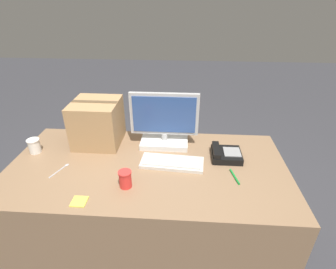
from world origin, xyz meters
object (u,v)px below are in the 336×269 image
object	(u,v)px
paper_cup_right	(125,179)
spoon	(62,169)
monitor	(164,125)
cardboard_box	(97,122)
pen_marker	(235,177)
sticky_note_pad	(79,201)
paper_cup_left	(34,146)
keyboard	(172,162)
desk_phone	(225,154)

from	to	relation	value
paper_cup_right	spoon	world-z (taller)	paper_cup_right
monitor	cardboard_box	size ratio (longest dim) A/B	1.46
pen_marker	sticky_note_pad	xyz separation A→B (m)	(-0.86, -0.27, -0.00)
cardboard_box	pen_marker	xyz separation A→B (m)	(0.94, -0.36, -0.15)
sticky_note_pad	monitor	bearing A→B (deg)	57.14
paper_cup_left	keyboard	bearing A→B (deg)	-4.77
keyboard	paper_cup_left	world-z (taller)	paper_cup_left
monitor	pen_marker	distance (m)	0.60
spoon	sticky_note_pad	world-z (taller)	sticky_note_pad
keyboard	paper_cup_left	xyz separation A→B (m)	(-0.96, 0.08, 0.04)
paper_cup_right	spoon	xyz separation A→B (m)	(-0.44, 0.14, -0.05)
keyboard	paper_cup_right	distance (m)	0.35
desk_phone	spoon	bearing A→B (deg)	-169.33
cardboard_box	pen_marker	size ratio (longest dim) A/B	2.30
paper_cup_right	keyboard	bearing A→B (deg)	43.00
monitor	sticky_note_pad	distance (m)	0.77
sticky_note_pad	desk_phone	bearing A→B (deg)	30.05
spoon	pen_marker	size ratio (longest dim) A/B	1.11
desk_phone	sticky_note_pad	distance (m)	0.96
keyboard	spoon	xyz separation A→B (m)	(-0.70, -0.10, -0.01)
cardboard_box	sticky_note_pad	world-z (taller)	cardboard_box
keyboard	paper_cup_left	distance (m)	0.96
monitor	spoon	distance (m)	0.74
paper_cup_left	sticky_note_pad	distance (m)	0.67
desk_phone	sticky_note_pad	size ratio (longest dim) A/B	2.41
pen_marker	cardboard_box	bearing A→B (deg)	55.87
monitor	paper_cup_left	distance (m)	0.91
desk_phone	sticky_note_pad	world-z (taller)	desk_phone
desk_phone	paper_cup_left	bearing A→B (deg)	-179.29
monitor	paper_cup_right	xyz separation A→B (m)	(-0.18, -0.49, -0.10)
keyboard	spoon	distance (m)	0.70
paper_cup_left	spoon	distance (m)	0.32
desk_phone	spoon	distance (m)	1.07
cardboard_box	keyboard	bearing A→B (deg)	-24.55
desk_phone	cardboard_box	distance (m)	0.93
paper_cup_left	pen_marker	xyz separation A→B (m)	(1.35, -0.19, -0.04)
keyboard	pen_marker	size ratio (longest dim) A/B	2.92
desk_phone	paper_cup_right	size ratio (longest dim) A/B	1.89
spoon	pen_marker	xyz separation A→B (m)	(1.08, -0.01, 0.00)
paper_cup_right	pen_marker	bearing A→B (deg)	11.13
paper_cup_left	paper_cup_right	world-z (taller)	paper_cup_right
keyboard	cardboard_box	world-z (taller)	cardboard_box
monitor	keyboard	world-z (taller)	monitor
paper_cup_left	cardboard_box	distance (m)	0.45
pen_marker	keyboard	bearing A→B (deg)	61.02
paper_cup_left	spoon	xyz separation A→B (m)	(0.26, -0.18, -0.05)
desk_phone	monitor	bearing A→B (deg)	160.24
desk_phone	pen_marker	xyz separation A→B (m)	(0.03, -0.21, -0.02)
desk_phone	keyboard	bearing A→B (deg)	-164.30
keyboard	paper_cup_left	size ratio (longest dim) A/B	4.17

